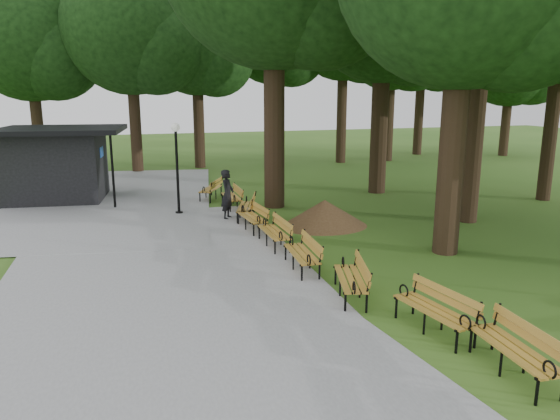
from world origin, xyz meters
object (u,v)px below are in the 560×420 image
object	(u,v)px
bench_4	(302,254)
bench_9	(211,189)
person	(227,195)
bench_7	(246,207)
bench_8	(232,197)
dirt_mound	(324,213)
bench_6	(252,217)
lamp_post	(176,150)
bench_3	(350,279)
bench_5	(274,232)
bench_2	(434,310)
kiosk	(56,164)
bench_1	(514,350)
lawn_tree_4	(384,6)

from	to	relation	value
bench_4	bench_9	world-z (taller)	same
person	bench_4	bearing A→B (deg)	-144.12
bench_7	bench_8	xyz separation A→B (m)	(-0.09, 1.96, 0.00)
dirt_mound	bench_6	world-z (taller)	dirt_mound
lamp_post	bench_9	distance (m)	3.53
bench_3	bench_4	world-z (taller)	same
bench_5	bench_2	bearing A→B (deg)	11.10
kiosk	bench_5	xyz separation A→B (m)	(6.64, -9.31, -1.08)
bench_4	bench_5	size ratio (longest dim) A/B	1.00
bench_1	person	bearing A→B (deg)	-165.87
bench_1	bench_2	distance (m)	1.75
person	bench_1	bearing A→B (deg)	-139.76
person	lamp_post	size ratio (longest dim) A/B	0.53
lamp_post	bench_4	xyz separation A→B (m)	(2.19, -7.34, -1.97)
person	bench_4	world-z (taller)	person
bench_8	bench_5	bearing A→B (deg)	1.51
kiosk	bench_8	world-z (taller)	kiosk
bench_2	bench_7	bearing A→B (deg)	178.06
bench_2	bench_9	size ratio (longest dim) A/B	1.00
lamp_post	bench_7	distance (m)	3.32
bench_9	bench_7	bearing A→B (deg)	35.10
dirt_mound	bench_8	bearing A→B (deg)	122.46
bench_4	lamp_post	bearing A→B (deg)	-158.76
bench_7	bench_8	world-z (taller)	same
bench_4	bench_9	size ratio (longest dim) A/B	1.00
lawn_tree_4	bench_1	bearing A→B (deg)	-110.19
dirt_mound	bench_9	distance (m)	6.39
bench_3	bench_6	world-z (taller)	same
person	lawn_tree_4	distance (m)	10.78
lamp_post	bench_4	size ratio (longest dim) A/B	1.78
bench_5	lamp_post	bearing A→B (deg)	-157.34
bench_4	bench_9	distance (m)	9.78
person	lawn_tree_4	bearing A→B (deg)	-38.37
bench_1	bench_7	world-z (taller)	same
lamp_post	bench_2	xyz separation A→B (m)	(3.36, -11.40, -1.97)
bench_4	bench_5	distance (m)	2.22
person	kiosk	xyz separation A→B (m)	(-6.09, 5.49, 0.63)
bench_2	bench_7	xyz separation A→B (m)	(-1.16, 9.89, 0.00)
lamp_post	bench_9	size ratio (longest dim) A/B	1.78
bench_9	bench_8	bearing A→B (deg)	40.26
lamp_post	bench_8	xyz separation A→B (m)	(2.11, 0.44, -1.97)
bench_6	bench_1	bearing A→B (deg)	5.79
bench_3	bench_6	distance (m)	6.30
bench_5	bench_6	xyz separation A→B (m)	(-0.13, 2.02, 0.00)
lamp_post	bench_6	xyz separation A→B (m)	(2.00, -3.10, -1.97)
lawn_tree_4	bench_2	bearing A→B (deg)	-113.81
dirt_mound	bench_8	size ratio (longest dim) A/B	1.32
bench_5	bench_7	size ratio (longest dim) A/B	1.00
person	bench_3	world-z (taller)	person
person	lamp_post	xyz separation A→B (m)	(-1.58, 1.30, 1.52)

